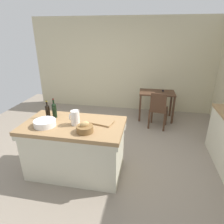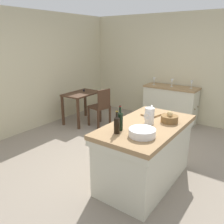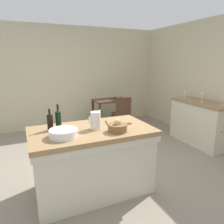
{
  "view_description": "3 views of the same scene",
  "coord_description": "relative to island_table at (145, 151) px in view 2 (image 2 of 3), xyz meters",
  "views": [
    {
      "loc": [
        0.75,
        -3.06,
        2.2
      ],
      "look_at": [
        0.14,
        0.13,
        0.85
      ],
      "focal_mm": 31.13,
      "sensor_mm": 36.0,
      "label": 1
    },
    {
      "loc": [
        -3.03,
        -1.87,
        2.0
      ],
      "look_at": [
        0.01,
        0.3,
        0.82
      ],
      "focal_mm": 37.06,
      "sensor_mm": 36.0,
      "label": 2
    },
    {
      "loc": [
        -1.14,
        -2.97,
        1.75
      ],
      "look_at": [
        0.2,
        0.06,
        0.92
      ],
      "focal_mm": 33.46,
      "sensor_mm": 36.0,
      "label": 3
    }
  ],
  "objects": [
    {
      "name": "ground_plane",
      "position": [
        0.34,
        0.53,
        -0.48
      ],
      "size": [
        6.76,
        6.76,
        0.0
      ],
      "primitive_type": "plane",
      "color": "gray"
    },
    {
      "name": "wall_back",
      "position": [
        0.34,
        3.13,
        0.82
      ],
      "size": [
        5.32,
        0.12,
        2.6
      ],
      "primitive_type": "cube",
      "color": "beige",
      "rests_on": "ground"
    },
    {
      "name": "wall_right",
      "position": [
        2.94,
        0.53,
        0.82
      ],
      "size": [
        0.12,
        5.2,
        2.6
      ],
      "primitive_type": "cube",
      "color": "beige",
      "rests_on": "ground"
    },
    {
      "name": "island_table",
      "position": [
        0.0,
        0.0,
        0.0
      ],
      "size": [
        1.56,
        0.87,
        0.88
      ],
      "color": "#99754C",
      "rests_on": "ground"
    },
    {
      "name": "side_cabinet",
      "position": [
        2.6,
        0.68,
        -0.02
      ],
      "size": [
        0.52,
        1.29,
        0.91
      ],
      "color": "#99754C",
      "rests_on": "ground"
    },
    {
      "name": "writing_desk",
      "position": [
        1.34,
        2.45,
        0.15
      ],
      "size": [
        0.92,
        0.59,
        0.8
      ],
      "color": "#472D1E",
      "rests_on": "ground"
    },
    {
      "name": "wooden_chair",
      "position": [
        1.37,
        1.89,
        0.02
      ],
      "size": [
        0.47,
        0.47,
        0.91
      ],
      "color": "#472D1E",
      "rests_on": "ground"
    },
    {
      "name": "pitcher",
      "position": [
        0.05,
        -0.02,
        0.52
      ],
      "size": [
        0.17,
        0.13,
        0.27
      ],
      "color": "white",
      "rests_on": "island_table"
    },
    {
      "name": "wash_bowl",
      "position": [
        -0.39,
        -0.14,
        0.45
      ],
      "size": [
        0.33,
        0.33,
        0.09
      ],
      "primitive_type": "cylinder",
      "color": "white",
      "rests_on": "island_table"
    },
    {
      "name": "bread_basket",
      "position": [
        0.26,
        -0.22,
        0.46
      ],
      "size": [
        0.24,
        0.24,
        0.16
      ],
      "color": "brown",
      "rests_on": "island_table"
    },
    {
      "name": "cutting_board",
      "position": [
        0.43,
        0.11,
        0.42
      ],
      "size": [
        0.37,
        0.29,
        0.02
      ],
      "primitive_type": "cube",
      "rotation": [
        0.0,
        0.0,
        -0.23
      ],
      "color": "#99754C",
      "rests_on": "island_table"
    },
    {
      "name": "wine_bottle_dark",
      "position": [
        -0.39,
        0.18,
        0.54
      ],
      "size": [
        0.07,
        0.07,
        0.33
      ],
      "color": "black",
      "rests_on": "island_table"
    },
    {
      "name": "wine_bottle_amber",
      "position": [
        -0.49,
        0.16,
        0.52
      ],
      "size": [
        0.07,
        0.07,
        0.29
      ],
      "color": "black",
      "rests_on": "island_table"
    },
    {
      "name": "wine_glass_far_left",
      "position": [
        2.65,
        0.22,
        0.56
      ],
      "size": [
        0.07,
        0.07,
        0.18
      ],
      "color": "white",
      "rests_on": "side_cabinet"
    },
    {
      "name": "wine_glass_left",
      "position": [
        2.61,
        0.68,
        0.55
      ],
      "size": [
        0.07,
        0.07,
        0.18
      ],
      "color": "white",
      "rests_on": "side_cabinet"
    },
    {
      "name": "wine_glass_middle",
      "position": [
        2.56,
        1.12,
        0.55
      ],
      "size": [
        0.07,
        0.07,
        0.18
      ],
      "color": "white",
      "rests_on": "side_cabinet"
    }
  ]
}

